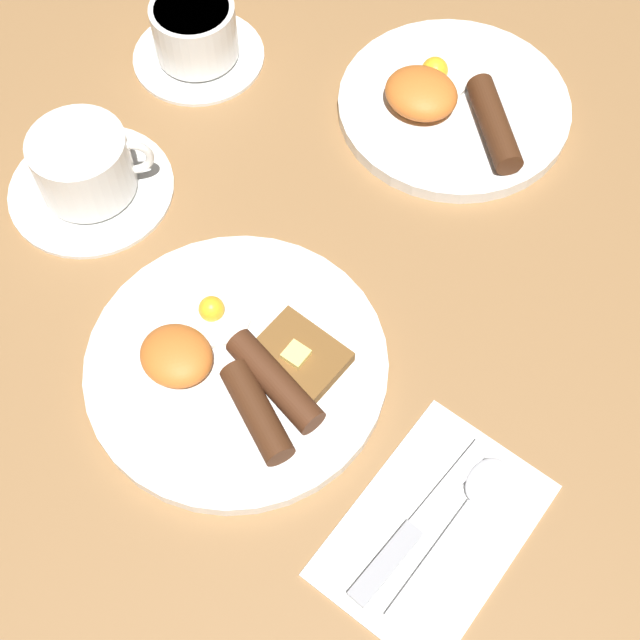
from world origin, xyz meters
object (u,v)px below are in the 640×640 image
(knife, at_px, (414,529))
(teacup_near, at_px, (86,170))
(breakfast_plate_far, at_px, (453,105))
(breakfast_plate_near, at_px, (237,366))
(spoon, at_px, (475,497))
(teacup_far, at_px, (195,36))

(knife, bearing_deg, teacup_near, 82.09)
(breakfast_plate_far, distance_m, teacup_near, 0.39)
(knife, bearing_deg, breakfast_plate_near, 86.75)
(breakfast_plate_far, bearing_deg, breakfast_plate_near, -89.73)
(breakfast_plate_near, bearing_deg, teacup_near, 162.69)
(breakfast_plate_far, relative_size, knife, 1.43)
(spoon, bearing_deg, teacup_far, 65.74)
(teacup_far, bearing_deg, teacup_near, -81.92)
(breakfast_plate_near, height_order, teacup_near, teacup_near)
(knife, relative_size, spoon, 1.05)
(teacup_near, xyz_separation_m, spoon, (0.48, -0.06, -0.02))
(teacup_near, bearing_deg, spoon, -6.88)
(teacup_near, bearing_deg, breakfast_plate_near, -17.31)
(teacup_near, xyz_separation_m, knife, (0.45, -0.11, -0.03))
(teacup_far, bearing_deg, knife, -33.19)
(teacup_near, relative_size, spoon, 1.02)
(breakfast_plate_far, bearing_deg, knife, -62.79)
(breakfast_plate_far, xyz_separation_m, spoon, (0.24, -0.36, -0.00))
(breakfast_plate_far, height_order, teacup_near, teacup_near)
(teacup_far, bearing_deg, breakfast_plate_far, 18.41)
(breakfast_plate_far, xyz_separation_m, teacup_far, (-0.27, -0.09, 0.02))
(breakfast_plate_far, relative_size, teacup_near, 1.48)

